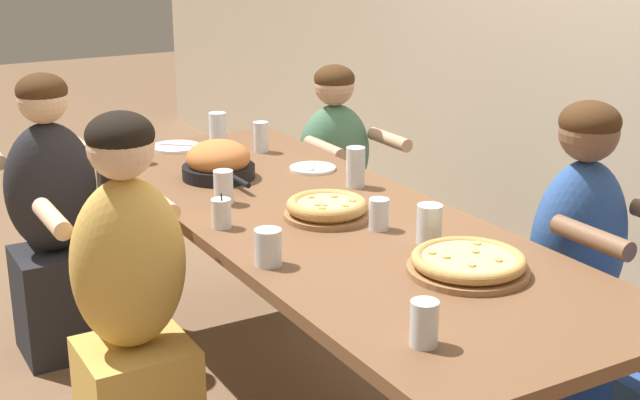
# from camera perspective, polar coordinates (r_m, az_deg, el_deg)

# --- Properties ---
(dining_table) EXTENTS (2.48, 0.87, 0.78)m
(dining_table) POSITION_cam_1_polar(r_m,az_deg,el_deg) (3.01, -0.00, -2.29)
(dining_table) COLOR brown
(dining_table) RESTS_ON ground
(pizza_board_main) EXTENTS (0.34, 0.34, 0.06)m
(pizza_board_main) POSITION_cam_1_polar(r_m,az_deg,el_deg) (2.52, 9.47, -4.00)
(pizza_board_main) COLOR #996B42
(pizza_board_main) RESTS_ON dining_table
(pizza_board_second) EXTENTS (0.29, 0.29, 0.07)m
(pizza_board_second) POSITION_cam_1_polar(r_m,az_deg,el_deg) (2.94, 0.51, -0.51)
(pizza_board_second) COLOR #996B42
(pizza_board_second) RESTS_ON dining_table
(skillet_bowl) EXTENTS (0.40, 0.28, 0.15)m
(skillet_bowl) POSITION_cam_1_polar(r_m,az_deg,el_deg) (3.40, -6.52, 2.41)
(skillet_bowl) COLOR black
(skillet_bowl) RESTS_ON dining_table
(empty_plate_a) EXTENTS (0.21, 0.21, 0.02)m
(empty_plate_a) POSITION_cam_1_polar(r_m,az_deg,el_deg) (3.89, -9.22, 3.38)
(empty_plate_a) COLOR white
(empty_plate_a) RESTS_ON dining_table
(empty_plate_b) EXTENTS (0.18, 0.18, 0.02)m
(empty_plate_b) POSITION_cam_1_polar(r_m,az_deg,el_deg) (3.51, -0.47, 2.05)
(empty_plate_b) COLOR white
(empty_plate_b) RESTS_ON dining_table
(cocktail_glass_blue) EXTENTS (0.06, 0.06, 0.12)m
(cocktail_glass_blue) POSITION_cam_1_polar(r_m,az_deg,el_deg) (2.86, -6.33, -0.95)
(cocktail_glass_blue) COLOR silver
(cocktail_glass_blue) RESTS_ON dining_table
(drinking_glass_a) EXTENTS (0.06, 0.06, 0.10)m
(drinking_glass_a) POSITION_cam_1_polar(r_m,az_deg,el_deg) (2.83, 3.79, -1.03)
(drinking_glass_a) COLOR silver
(drinking_glass_a) RESTS_ON dining_table
(drinking_glass_b) EXTENTS (0.08, 0.08, 0.12)m
(drinking_glass_b) POSITION_cam_1_polar(r_m,az_deg,el_deg) (2.72, 7.01, -1.54)
(drinking_glass_b) COLOR silver
(drinking_glass_b) RESTS_ON dining_table
(drinking_glass_c) EXTENTS (0.08, 0.08, 0.14)m
(drinking_glass_c) POSITION_cam_1_polar(r_m,az_deg,el_deg) (3.90, -6.55, 4.40)
(drinking_glass_c) COLOR silver
(drinking_glass_c) RESTS_ON dining_table
(drinking_glass_d) EXTENTS (0.06, 0.06, 0.13)m
(drinking_glass_d) POSITION_cam_1_polar(r_m,az_deg,el_deg) (3.78, -3.80, 3.95)
(drinking_glass_d) COLOR silver
(drinking_glass_d) RESTS_ON dining_table
(drinking_glass_e) EXTENTS (0.07, 0.07, 0.14)m
(drinking_glass_e) POSITION_cam_1_polar(r_m,az_deg,el_deg) (3.68, -11.93, 3.34)
(drinking_glass_e) COLOR silver
(drinking_glass_e) RESTS_ON dining_table
(drinking_glass_f) EXTENTS (0.08, 0.08, 0.11)m
(drinking_glass_f) POSITION_cam_1_polar(r_m,az_deg,el_deg) (2.54, -3.34, -3.04)
(drinking_glass_f) COLOR silver
(drinking_glass_f) RESTS_ON dining_table
(drinking_glass_g) EXTENTS (0.07, 0.07, 0.12)m
(drinking_glass_g) POSITION_cam_1_polar(r_m,az_deg,el_deg) (3.10, -6.19, 0.69)
(drinking_glass_g) COLOR silver
(drinking_glass_g) RESTS_ON dining_table
(drinking_glass_h) EXTENTS (0.07, 0.07, 0.11)m
(drinking_glass_h) POSITION_cam_1_polar(r_m,az_deg,el_deg) (2.09, 6.68, -8.04)
(drinking_glass_h) COLOR silver
(drinking_glass_h) RESTS_ON dining_table
(drinking_glass_i) EXTENTS (0.07, 0.07, 0.15)m
(drinking_glass_i) POSITION_cam_1_polar(r_m,az_deg,el_deg) (3.27, 2.29, 2.12)
(drinking_glass_i) COLOR silver
(drinking_glass_i) RESTS_ON dining_table
(diner_near_center) EXTENTS (0.51, 0.40, 1.20)m
(diner_near_center) POSITION_cam_1_polar(r_m,az_deg,el_deg) (2.85, -11.94, -7.13)
(diner_near_center) COLOR gold
(diner_near_center) RESTS_ON ground
(diner_far_midright) EXTENTS (0.51, 0.40, 1.20)m
(diner_far_midright) POSITION_cam_1_polar(r_m,az_deg,el_deg) (3.06, 15.98, -5.90)
(diner_far_midright) COLOR #2D5193
(diner_far_midright) RESTS_ON ground
(diner_near_left) EXTENTS (0.51, 0.40, 1.17)m
(diner_near_left) POSITION_cam_1_polar(r_m,az_deg,el_deg) (3.73, -16.63, -1.81)
(diner_near_left) COLOR #232328
(diner_near_left) RESTS_ON ground
(diner_far_left) EXTENTS (0.51, 0.40, 1.10)m
(diner_far_left) POSITION_cam_1_polar(r_m,az_deg,el_deg) (4.21, 0.92, 0.59)
(diner_far_left) COLOR #477556
(diner_far_left) RESTS_ON ground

